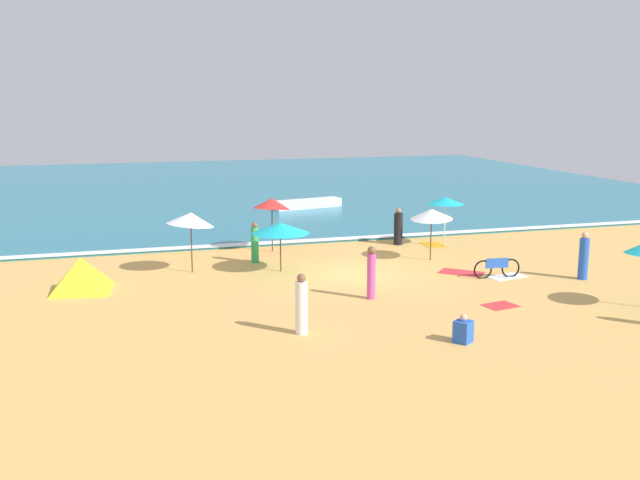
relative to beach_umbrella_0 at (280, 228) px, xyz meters
The scene contains 21 objects.
ground_plane 3.28m from the beach_umbrella_0, 26.25° to the right, with size 60.00×60.00×0.00m, color #E0A856.
ocean_water 26.92m from the beach_umbrella_0, 84.62° to the left, with size 60.00×44.00×0.10m, color teal.
wave_breaker_foam 5.87m from the beach_umbrella_0, 63.50° to the left, with size 57.00×0.70×0.01m, color white.
beach_umbrella_0 is the anchor object (origin of this frame).
beach_umbrella_1 8.56m from the beach_umbrella_0, 17.88° to the left, with size 2.03×2.02×2.21m.
beach_umbrella_2 3.39m from the beach_umbrella_0, 166.45° to the left, with size 2.10×2.06×2.41m.
beach_umbrella_3 6.33m from the beach_umbrella_0, ahead, with size 2.44×2.44×2.18m.
beach_umbrella_5 3.75m from the beach_umbrella_0, 82.18° to the left, with size 2.31×2.32×2.41m.
beach_tent 7.36m from the beach_umbrella_0, behind, with size 2.79×2.80×1.17m.
parked_bicycle 8.19m from the beach_umbrella_0, 23.49° to the right, with size 1.82×0.20×0.76m.
beachgoer_1 2.07m from the beach_umbrella_0, 110.13° to the left, with size 0.42×0.42×1.65m.
beachgoer_2 11.22m from the beach_umbrella_0, 22.68° to the right, with size 0.48×0.48×1.76m.
beachgoer_3 9.90m from the beach_umbrella_0, 73.08° to the right, with size 0.60×0.60×0.80m.
beachgoer_4 7.25m from the beach_umbrella_0, 29.18° to the left, with size 0.54×0.54×1.67m.
beachgoer_5 5.06m from the beach_umbrella_0, 66.72° to the right, with size 0.36×0.36×1.77m.
beachgoer_6 7.57m from the beach_umbrella_0, 98.91° to the right, with size 0.48×0.48×1.74m.
beach_towel_1 8.65m from the beach_umbrella_0, 22.35° to the right, with size 1.60×1.11×0.01m.
beach_towel_2 7.08m from the beach_umbrella_0, 18.41° to the right, with size 1.84×1.80×0.01m.
beach_towel_3 8.81m from the beach_umbrella_0, 49.23° to the right, with size 1.17×0.98×0.01m.
beach_towel_4 8.50m from the beach_umbrella_0, 20.98° to the left, with size 0.98×1.38×0.01m.
small_boat_0 15.67m from the beach_umbrella_0, 70.84° to the left, with size 4.31×1.85×0.50m.
Camera 1 is at (-8.71, -25.06, 6.54)m, focal length 40.69 mm.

